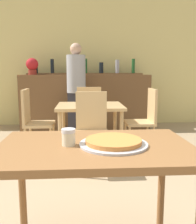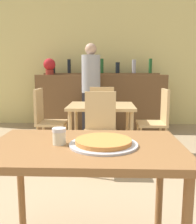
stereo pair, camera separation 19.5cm
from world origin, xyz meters
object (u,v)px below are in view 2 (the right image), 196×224
Objects in this scene: cheese_shaker at (59,136)px; person_standing at (91,87)px; chair_far_side_front at (100,126)px; pizza_tray at (104,143)px; potted_plant at (49,66)px; chair_far_side_right at (157,118)px; chair_far_side_left at (46,117)px; chair_far_side_back at (102,111)px.

person_standing reaches higher than cheese_shaker.
chair_far_side_front is at bearing -82.54° from person_standing.
potted_plant reaches higher than pizza_tray.
chair_far_side_front is 1.60m from cheese_shaker.
chair_far_side_right is 2.26m from pizza_tray.
chair_far_side_front is 1.00× the size of chair_far_side_left.
chair_far_side_back and chair_far_side_right have the same top height.
chair_far_side_front is at bearing -55.40° from chair_far_side_right.
pizza_tray is 1.19× the size of potted_plant.
potted_plant is at bearing 107.15° from pizza_tray.
chair_far_side_left is at bearing 145.40° from chair_far_side_front.
person_standing is at bearing -28.29° from chair_far_side_left.
pizza_tray is 3.94m from potted_plant.
pizza_tray is at bearing -85.08° from person_standing.
chair_far_side_front is at bearing -124.60° from chair_far_side_left.
cheese_shaker is 3.86m from potted_plant.
chair_far_side_back is 0.97m from chair_far_side_left.
chair_far_side_front reaches higher than pizza_tray.
chair_far_side_back is at bearing -44.25° from potted_plant.
chair_far_side_back is at bearing 90.00° from chair_far_side_front.
chair_far_side_right is at bearing 145.40° from chair_far_side_back.
cheese_shaker reaches higher than pizza_tray.
chair_far_side_front is 1.60m from pizza_tray.
chair_far_side_right is at bearing -40.50° from potted_plant.
cheese_shaker is 3.19m from person_standing.
potted_plant reaches higher than chair_far_side_front.
chair_far_side_back is 2.88× the size of potted_plant.
chair_far_side_front is 2.42× the size of pizza_tray.
chair_far_side_left is (-0.80, 0.55, 0.00)m from chair_far_side_front.
chair_far_side_left is 1.81m from potted_plant.
chair_far_side_back is at bearing -124.60° from chair_far_side_right.
person_standing is (-0.28, 3.21, 0.13)m from pizza_tray.
chair_far_side_right is (0.80, 0.55, 0.00)m from chair_far_side_front.
pizza_tray is at bearing 91.34° from chair_far_side_back.
pizza_tray is at bearing -158.03° from chair_far_side_left.
chair_far_side_right is 9.89× the size of cheese_shaker.
person_standing is at bearing 90.39° from cheese_shaker.
cheese_shaker is at bearing -76.40° from potted_plant.
chair_far_side_front is 0.97m from chair_far_side_left.
chair_far_side_front is 2.88× the size of potted_plant.
chair_far_side_right reaches higher than cheese_shaker.
person_standing reaches higher than chair_far_side_left.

